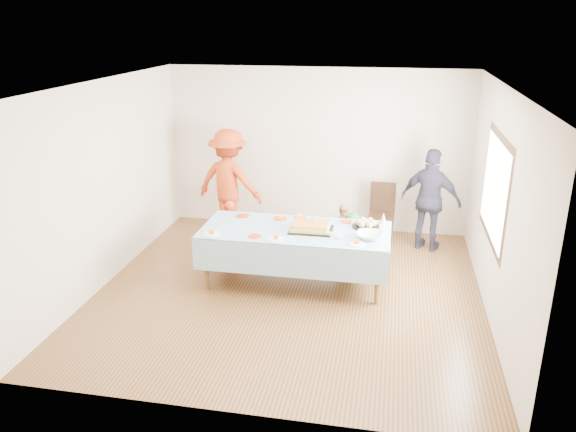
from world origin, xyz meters
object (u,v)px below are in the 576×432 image
party_table (295,233)px  dining_chair (382,209)px  birthday_cake (311,227)px  adult_left (229,182)px

party_table → dining_chair: 2.14m
birthday_cake → adult_left: 2.36m
adult_left → birthday_cake: bearing=144.7°
birthday_cake → dining_chair: (0.89, 1.83, -0.30)m
birthday_cake → adult_left: adult_left is taller
dining_chair → adult_left: (-2.52, -0.11, 0.35)m
party_table → birthday_cake: (0.21, -0.00, 0.10)m
adult_left → dining_chair: bearing=-166.3°
birthday_cake → dining_chair: size_ratio=0.60×
party_table → birthday_cake: bearing=-0.8°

